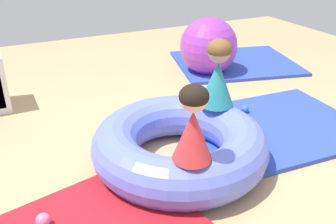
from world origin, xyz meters
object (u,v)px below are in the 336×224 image
object	(u,v)px
child_in_red	(193,124)
exercise_ball_large	(209,46)
child_in_teal	(218,74)
play_ball_pink	(43,220)
inflatable_cushion	(179,144)
play_ball_blue	(245,109)

from	to	relation	value
child_in_red	exercise_ball_large	xyz separation A→B (m)	(1.38, 2.08, -0.24)
exercise_ball_large	child_in_red	bearing A→B (deg)	-123.63
child_in_teal	play_ball_pink	world-z (taller)	child_in_teal
inflatable_cushion	exercise_ball_large	size ratio (longest dim) A/B	1.90
child_in_teal	play_ball_blue	distance (m)	0.80
play_ball_pink	exercise_ball_large	world-z (taller)	exercise_ball_large
child_in_teal	play_ball_blue	size ratio (longest dim) A/B	7.33
child_in_teal	exercise_ball_large	xyz separation A→B (m)	(0.82, 1.46, -0.26)
exercise_ball_large	inflatable_cushion	bearing A→B (deg)	-127.11
child_in_teal	play_ball_pink	size ratio (longest dim) A/B	6.18
child_in_red	inflatable_cushion	bearing A→B (deg)	52.54
child_in_red	play_ball_blue	bearing A→B (deg)	19.82
child_in_red	play_ball_blue	distance (m)	1.50
play_ball_pink	inflatable_cushion	bearing A→B (deg)	15.19
child_in_red	play_ball_pink	xyz separation A→B (m)	(-0.92, 0.15, -0.51)
inflatable_cushion	play_ball_blue	xyz separation A→B (m)	(0.95, 0.46, -0.10)
child_in_red	exercise_ball_large	bearing A→B (deg)	36.77
child_in_red	exercise_ball_large	world-z (taller)	child_in_red
inflatable_cushion	child_in_teal	distance (m)	0.64
child_in_red	play_ball_pink	world-z (taller)	child_in_red
child_in_teal	exercise_ball_large	size ratio (longest dim) A/B	0.78
play_ball_pink	play_ball_blue	bearing A→B (deg)	20.33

